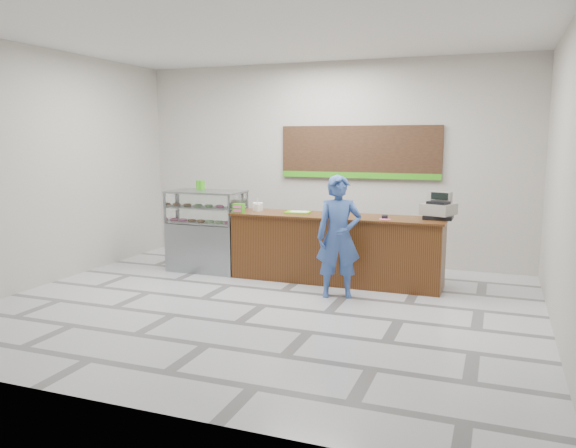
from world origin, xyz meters
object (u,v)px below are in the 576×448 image
at_px(sales_counter, 336,249).
at_px(serving_tray, 298,212).
at_px(display_case, 207,230).
at_px(customer, 339,237).
at_px(cash_register, 439,209).

xyz_separation_m(sales_counter, serving_tray, (-0.64, 0.07, 0.52)).
relative_size(display_case, customer, 0.79).
xyz_separation_m(sales_counter, display_case, (-2.22, -0.00, 0.16)).
bearing_deg(customer, display_case, 143.41).
height_order(display_case, customer, customer).
relative_size(sales_counter, cash_register, 6.08).
bearing_deg(sales_counter, display_case, -179.99).
height_order(sales_counter, customer, customer).
bearing_deg(display_case, customer, -17.44).
height_order(sales_counter, display_case, display_case).
bearing_deg(sales_counter, cash_register, 6.43).
distance_m(sales_counter, cash_register, 1.63).
bearing_deg(sales_counter, serving_tray, 173.51).
bearing_deg(serving_tray, sales_counter, -13.51).
relative_size(display_case, cash_register, 2.48).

